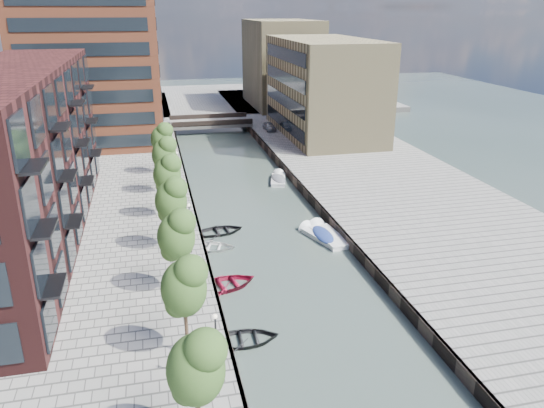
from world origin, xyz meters
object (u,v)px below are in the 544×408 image
object	(u,v)px
sloop_1	(245,342)
sloop_3	(211,249)
motorboat_4	(278,179)
tree_0	(196,365)
bridge	(211,123)
tree_4	(167,173)
tree_1	(184,285)
motorboat_3	(320,235)
tree_6	(162,138)
tree_5	(164,153)
car	(269,126)
tree_3	(171,198)
motorboat_2	(326,235)
sloop_2	(226,288)
tree_2	(176,234)
sloop_4	(220,233)

from	to	relation	value
sloop_1	sloop_3	distance (m)	13.78
motorboat_4	tree_0	bearing A→B (deg)	-108.37
bridge	tree_4	xyz separation A→B (m)	(-8.50, -40.00, 3.92)
tree_1	motorboat_3	xyz separation A→B (m)	(12.85, 15.66, -5.11)
tree_6	tree_5	bearing A→B (deg)	-90.00
tree_0	car	size ratio (longest dim) A/B	1.58
motorboat_3	car	xyz separation A→B (m)	(4.22, 39.19, 1.44)
tree_3	motorboat_2	bearing A→B (deg)	7.31
motorboat_2	sloop_2	bearing A→B (deg)	-144.67
sloop_2	motorboat_2	xyz separation A→B (m)	(10.10, 7.16, 0.11)
tree_2	car	world-z (taller)	tree_2
bridge	motorboat_4	size ratio (longest dim) A/B	2.65
tree_4	tree_6	size ratio (longest dim) A/B	1.00
tree_2	motorboat_4	distance (m)	29.10
tree_1	tree_4	size ratio (longest dim) A/B	1.00
sloop_2	motorboat_4	bearing A→B (deg)	-36.86
sloop_4	car	distance (m)	38.51
tree_6	sloop_1	size ratio (longest dim) A/B	1.40
sloop_4	motorboat_3	world-z (taller)	motorboat_3
motorboat_3	motorboat_4	world-z (taller)	motorboat_3
tree_5	sloop_4	size ratio (longest dim) A/B	1.38
tree_2	bridge	bearing A→B (deg)	81.05
tree_6	motorboat_4	distance (m)	14.30
tree_2	sloop_4	size ratio (longest dim) A/B	1.38
motorboat_3	motorboat_2	bearing A→B (deg)	5.90
tree_5	sloop_3	xyz separation A→B (m)	(3.12, -12.62, -5.31)
tree_0	sloop_2	size ratio (longest dim) A/B	1.24
tree_4	motorboat_2	xyz separation A→B (m)	(13.44, -5.28, -5.20)
tree_5	motorboat_2	bearing A→B (deg)	-42.40
motorboat_4	bridge	bearing A→B (deg)	99.18
sloop_1	sloop_3	xyz separation A→B (m)	(-0.45, 13.77, 0.00)
motorboat_2	motorboat_4	bearing A→B (deg)	91.15
sloop_2	car	size ratio (longest dim) A/B	1.27
tree_3	motorboat_2	distance (m)	14.52
tree_4	sloop_2	xyz separation A→B (m)	(3.35, -12.43, -5.31)
tree_4	tree_0	bearing A→B (deg)	-90.00
sloop_1	car	xyz separation A→B (m)	(13.49, 53.24, 1.64)
tree_2	motorboat_4	world-z (taller)	tree_2
sloop_3	tree_2	bearing A→B (deg)	175.39
tree_0	tree_3	size ratio (longest dim) A/B	1.00
bridge	car	xyz separation A→B (m)	(8.56, -6.15, 0.25)
bridge	tree_3	size ratio (longest dim) A/B	2.18
tree_3	sloop_2	bearing A→B (deg)	-58.37
tree_1	bridge	bearing A→B (deg)	82.07
tree_2	sloop_2	distance (m)	6.47
tree_2	sloop_4	distance (m)	13.42
tree_6	motorboat_3	xyz separation A→B (m)	(12.85, -19.34, -5.11)
tree_0	tree_5	xyz separation A→B (m)	(0.00, 35.00, 0.00)
sloop_3	motorboat_2	bearing A→B (deg)	-72.28
sloop_2	bridge	bearing A→B (deg)	-20.26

